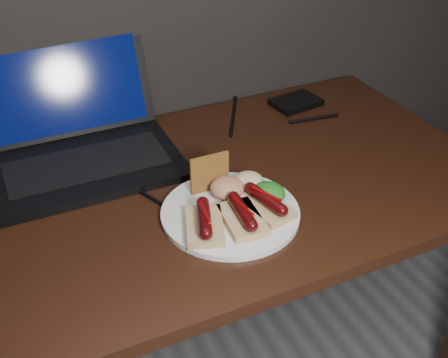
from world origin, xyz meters
name	(u,v)px	position (x,y,z in m)	size (l,w,h in m)	color
desk	(181,225)	(0.00, 1.38, 0.66)	(1.40, 0.70, 0.75)	black
laptop	(78,138)	(-0.16, 1.61, 0.80)	(0.42, 0.36, 0.25)	black
hard_drive	(296,102)	(0.44, 1.63, 0.76)	(0.13, 0.09, 0.02)	black
desk_cables	(175,159)	(0.04, 1.50, 0.75)	(0.91, 0.43, 0.01)	black
plate	(230,213)	(0.06, 1.26, 0.76)	(0.28, 0.28, 0.01)	silver
bread_sausage_left	(204,222)	(-0.01, 1.23, 0.78)	(0.10, 0.13, 0.04)	#E3C085
bread_sausage_center	(242,216)	(0.07, 1.22, 0.78)	(0.08, 0.12, 0.04)	#E3C085
bread_sausage_right	(265,204)	(0.13, 1.23, 0.78)	(0.09, 0.13, 0.04)	#E3C085
crispbread	(210,173)	(0.06, 1.34, 0.80)	(0.09, 0.01, 0.09)	#A9772E
salad_greens	(268,193)	(0.15, 1.26, 0.78)	(0.07, 0.07, 0.04)	#1F5B12
salsa_mound	(227,188)	(0.08, 1.31, 0.78)	(0.07, 0.07, 0.04)	#AB2911
coleslaw_mound	(249,181)	(0.13, 1.32, 0.78)	(0.06, 0.06, 0.04)	beige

